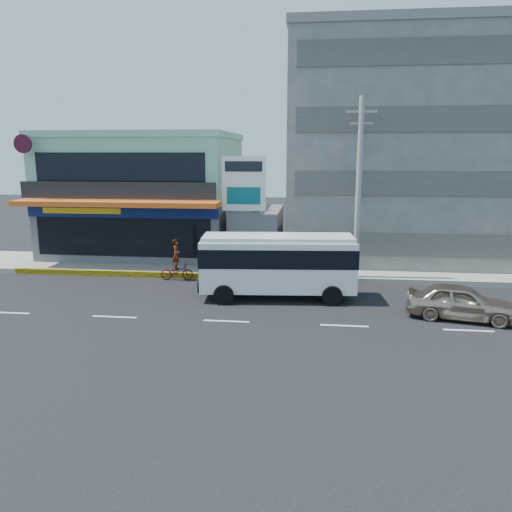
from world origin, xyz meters
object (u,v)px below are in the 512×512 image
Objects in this scene: satellite_dish at (256,210)px; minibus at (278,261)px; concrete_building at (410,154)px; utility_pole_near at (359,189)px; billboard at (244,190)px; sedan at (461,302)px; motorcycle_rider at (177,267)px; shop_building at (148,197)px.

satellite_dish is 7.70m from minibus.
concrete_building reaches higher than minibus.
satellite_dish is 0.15× the size of utility_pole_near.
utility_pole_near is (6.50, -1.80, 0.22)m from billboard.
motorcycle_rider is (-14.05, 5.17, 0.00)m from sedan.
utility_pole_near is 8.39m from sedan.
satellite_dish is 0.64× the size of motorcycle_rider.
motorcycle_rider is at bearing -61.18° from shop_building.
motorcycle_rider is (-10.00, -0.73, -4.37)m from utility_pole_near.
minibus is 3.28× the size of motorcycle_rider.
shop_building is at bearing 159.79° from satellite_dish.
shop_building is 8.90m from motorcycle_rider.
billboard is at bearing 66.49° from sedan.
shop_building is 2.74× the size of sedan.
minibus is at bearing -138.04° from utility_pole_near.
minibus is at bearing -66.08° from billboard.
utility_pole_near reaches higher than satellite_dish.
sedan is (8.13, -2.24, -1.11)m from minibus.
minibus is at bearing 87.23° from sedan.
sedan is at bearing -15.38° from minibus.
minibus is 6.71m from motorcycle_rider.
concrete_building is 1.60× the size of utility_pole_near.
billboard is 0.90× the size of minibus.
satellite_dish is at bearing 47.24° from motorcycle_rider.
motorcycle_rider is at bearing -144.19° from billboard.
concrete_building reaches higher than utility_pole_near.
motorcycle_rider is at bearing -175.85° from utility_pole_near.
billboard reaches higher than minibus.
satellite_dish reaches higher than sedan.
concrete_building is at bearing 30.74° from motorcycle_rider.
satellite_dish is (-10.00, -4.00, -3.42)m from concrete_building.
utility_pole_near is at bearing -30.96° from satellite_dish.
concrete_building is 14.78m from minibus.
utility_pole_near is at bearing -15.48° from billboard.
concrete_building is at bearing 12.83° from sedan.
shop_building is at bearing 118.82° from motorcycle_rider.
shop_building is 1.80× the size of billboard.
satellite_dish is (8.00, -2.95, -0.42)m from shop_building.
concrete_building is 12.17m from billboard.
shop_building is 8.92m from billboard.
utility_pole_near reaches higher than sedan.
utility_pole_near is 10.94m from motorcycle_rider.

